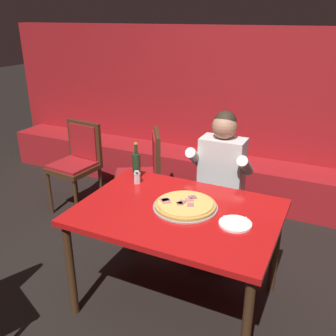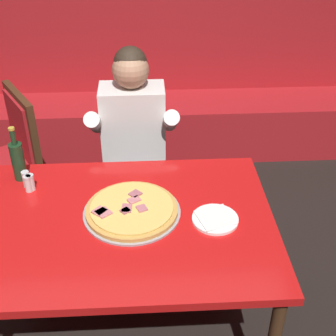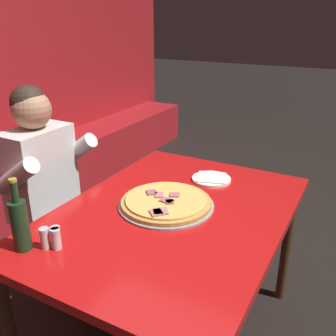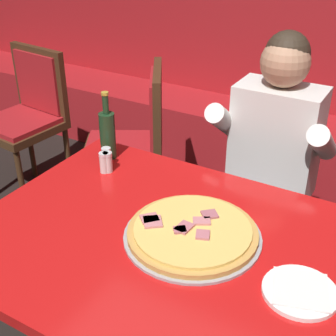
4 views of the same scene
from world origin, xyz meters
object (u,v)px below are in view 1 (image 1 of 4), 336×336
object	(u,v)px
diner_seated_blue_shirt	(219,178)
dining_chair_side_aisle	(78,159)
plate_white_paper	(235,224)
dining_chair_far_left	(145,172)
shaker_black_pepper	(138,179)
shaker_red_pepper_flakes	(136,179)
main_dining_table	(178,220)
shaker_parmesan	(137,177)
beer_bottle	(136,164)
pizza	(185,205)

from	to	relation	value
diner_seated_blue_shirt	dining_chair_side_aisle	xyz separation A→B (m)	(-1.60, 0.11, -0.12)
plate_white_paper	dining_chair_side_aisle	distance (m)	2.18
diner_seated_blue_shirt	dining_chair_far_left	xyz separation A→B (m)	(-0.78, 0.10, -0.12)
plate_white_paper	shaker_black_pepper	bearing A→B (deg)	161.85
shaker_black_pepper	dining_chair_far_left	xyz separation A→B (m)	(-0.29, 0.62, -0.23)
diner_seated_blue_shirt	shaker_red_pepper_flakes	bearing A→B (deg)	-133.55
plate_white_paper	shaker_red_pepper_flakes	size ratio (longest dim) A/B	2.44
shaker_black_pepper	shaker_red_pepper_flakes	xyz separation A→B (m)	(-0.01, -0.01, 0.00)
main_dining_table	shaker_parmesan	distance (m)	0.58
shaker_parmesan	main_dining_table	bearing A→B (deg)	-30.72
shaker_black_pepper	beer_bottle	bearing A→B (deg)	125.16
pizza	plate_white_paper	distance (m)	0.38
plate_white_paper	shaker_black_pepper	size ratio (longest dim) A/B	2.44
dining_chair_far_left	beer_bottle	bearing A→B (deg)	-67.35
pizza	dining_chair_far_left	xyz separation A→B (m)	(-0.78, 0.83, -0.21)
shaker_red_pepper_flakes	dining_chair_far_left	world-z (taller)	dining_chair_far_left
main_dining_table	plate_white_paper	world-z (taller)	plate_white_paper
shaker_black_pepper	shaker_parmesan	world-z (taller)	same
beer_bottle	shaker_red_pepper_flakes	distance (m)	0.15
dining_chair_far_left	main_dining_table	bearing A→B (deg)	-49.74
diner_seated_blue_shirt	dining_chair_side_aisle	distance (m)	1.61
shaker_parmesan	dining_chair_side_aisle	xyz separation A→B (m)	(-1.08, 0.60, -0.24)
beer_bottle	dining_chair_far_left	distance (m)	0.64
shaker_parmesan	dining_chair_far_left	world-z (taller)	dining_chair_far_left
plate_white_paper	main_dining_table	bearing A→B (deg)	176.64
pizza	dining_chair_side_aisle	xyz separation A→B (m)	(-1.60, 0.84, -0.22)
beer_bottle	shaker_parmesan	bearing A→B (deg)	-59.03
shaker_parmesan	shaker_red_pepper_flakes	size ratio (longest dim) A/B	1.00
beer_bottle	diner_seated_blue_shirt	size ratio (longest dim) A/B	0.23
beer_bottle	shaker_parmesan	xyz separation A→B (m)	(0.04, -0.07, -0.07)
main_dining_table	plate_white_paper	bearing A→B (deg)	-3.36
main_dining_table	dining_chair_side_aisle	world-z (taller)	dining_chair_side_aisle
plate_white_paper	shaker_parmesan	world-z (taller)	shaker_parmesan
pizza	shaker_parmesan	world-z (taller)	shaker_parmesan
beer_bottle	shaker_red_pepper_flakes	bearing A→B (deg)	-61.66
plate_white_paper	beer_bottle	size ratio (longest dim) A/B	0.72
main_dining_table	beer_bottle	distance (m)	0.67
shaker_red_pepper_flakes	diner_seated_blue_shirt	world-z (taller)	diner_seated_blue_shirt
shaker_black_pepper	diner_seated_blue_shirt	distance (m)	0.72
main_dining_table	shaker_parmesan	bearing A→B (deg)	149.28
plate_white_paper	beer_bottle	xyz separation A→B (m)	(-0.94, 0.38, 0.10)
shaker_red_pepper_flakes	dining_chair_far_left	size ratio (longest dim) A/B	0.09
beer_bottle	diner_seated_blue_shirt	world-z (taller)	diner_seated_blue_shirt
plate_white_paper	diner_seated_blue_shirt	size ratio (longest dim) A/B	0.16
shaker_red_pepper_flakes	dining_chair_side_aisle	bearing A→B (deg)	149.82
shaker_parmesan	beer_bottle	bearing A→B (deg)	120.97
diner_seated_blue_shirt	dining_chair_far_left	size ratio (longest dim) A/B	1.29
beer_bottle	shaker_red_pepper_flakes	size ratio (longest dim) A/B	3.40
shaker_parmesan	dining_chair_far_left	distance (m)	0.69
main_dining_table	shaker_red_pepper_flakes	size ratio (longest dim) A/B	15.74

